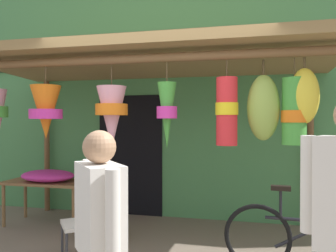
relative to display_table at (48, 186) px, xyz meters
name	(u,v)px	position (x,y,z in m)	size (l,w,h in m)	color
shop_facade	(186,90)	(1.96, 0.93, 1.49)	(9.09, 0.29, 4.17)	#47844C
market_stall_canopy	(150,77)	(1.71, -0.33, 1.56)	(4.83, 2.17, 2.50)	brown
display_table	(48,186)	(0.00, 0.00, 0.00)	(1.24, 0.60, 0.67)	brown
flower_heap_on_table	(48,176)	(0.06, -0.06, 0.16)	(0.82, 0.58, 0.17)	#D13399
folding_chair	(88,217)	(1.23, -1.11, -0.09)	(0.56, 0.56, 0.84)	beige
wicker_basket_by_table	(100,232)	(1.05, -0.42, -0.49)	(0.55, 0.55, 0.19)	brown
parked_bicycle	(309,240)	(3.57, -0.85, -0.24)	(1.75, 0.44, 0.92)	black
customer_foreground	(100,233)	(2.06, -2.60, 0.30)	(0.43, 0.47, 1.52)	#2D5193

